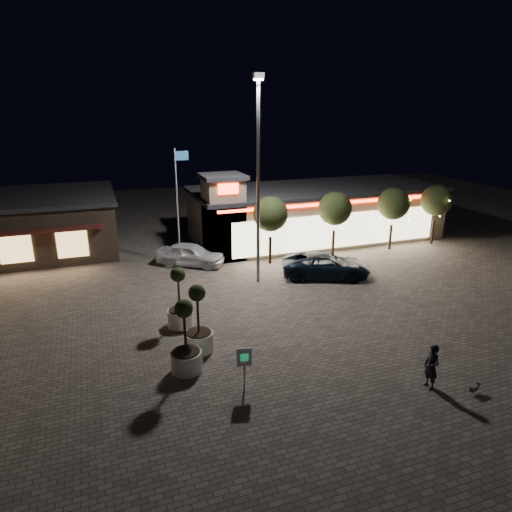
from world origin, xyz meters
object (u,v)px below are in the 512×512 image
object	(u,v)px
pickup_truck	(326,266)
planter_left	(180,308)
pedestrian	(432,367)
planter_mid	(186,349)
valet_sign	(244,360)
white_sedan	(190,254)

from	to	relation	value
pickup_truck	planter_left	bearing A→B (deg)	131.62
pedestrian	planter_mid	bearing A→B (deg)	-118.17
pickup_truck	planter_mid	size ratio (longest dim) A/B	1.74
planter_left	planter_mid	distance (m)	4.23
planter_mid	valet_sign	world-z (taller)	planter_mid
planter_left	pedestrian	bearing A→B (deg)	-46.33
white_sedan	valet_sign	world-z (taller)	valet_sign
planter_left	valet_sign	xyz separation A→B (m)	(1.34, -6.22, 0.28)
pedestrian	valet_sign	size ratio (longest dim) A/B	1.04
planter_mid	pickup_truck	bearing A→B (deg)	36.28
pickup_truck	white_sedan	xyz separation A→B (m)	(-7.78, 5.24, 0.02)
pickup_truck	pedestrian	distance (m)	12.51
pickup_truck	planter_left	xyz separation A→B (m)	(-10.22, -3.71, 0.19)
pedestrian	planter_left	size ratio (longest dim) A/B	0.59
pedestrian	planter_mid	distance (m)	9.85
white_sedan	planter_mid	world-z (taller)	planter_mid
pickup_truck	valet_sign	bearing A→B (deg)	159.89
planter_mid	planter_left	bearing A→B (deg)	82.71
white_sedan	pedestrian	distance (m)	18.53
pickup_truck	planter_mid	world-z (taller)	planter_mid
pedestrian	planter_mid	xyz separation A→B (m)	(-8.79, 4.45, 0.07)
valet_sign	pedestrian	bearing A→B (deg)	-19.32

